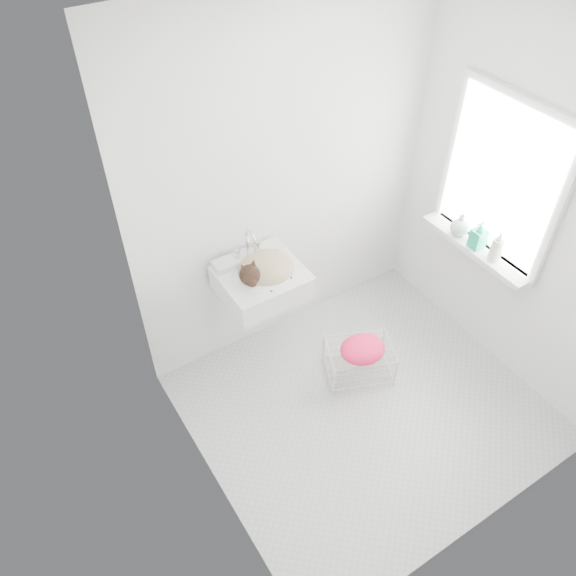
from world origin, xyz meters
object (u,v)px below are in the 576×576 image
sink (261,273)px  bottle_c (458,234)px  bottle_a (493,259)px  wire_rack (359,359)px  cat (264,269)px  bottle_b (475,247)px

sink → bottle_c: sink is taller
bottle_a → sink: bearing=152.6°
sink → wire_rack: size_ratio=1.21×
sink → wire_rack: (0.50, -0.47, -0.70)m
cat → bottle_b: (1.34, -0.53, -0.04)m
bottle_a → bottle_b: (0.00, 0.16, 0.00)m
wire_rack → bottle_c: 1.11m
bottle_c → cat: bearing=164.8°
cat → bottle_c: 1.39m
cat → bottle_b: 1.44m
sink → cat: (0.01, -0.02, 0.04)m
bottle_a → bottle_c: bearing=90.0°
wire_rack → bottle_b: 1.11m
bottle_b → bottle_c: (0.00, 0.16, 0.00)m
cat → bottle_c: (1.34, -0.36, -0.04)m
bottle_a → bottle_b: 0.16m
cat → bottle_b: bearing=-18.8°
wire_rack → bottle_c: (0.86, 0.09, 0.70)m
sink → bottle_b: size_ratio=2.68×
sink → bottle_c: bearing=-15.7°
sink → bottle_c: size_ratio=3.19×
bottle_c → wire_rack: bearing=-173.7°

